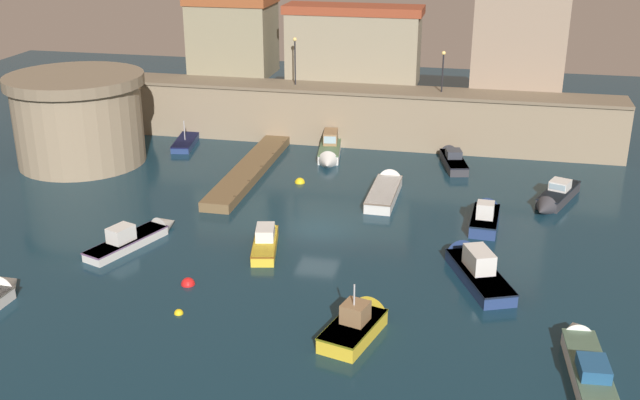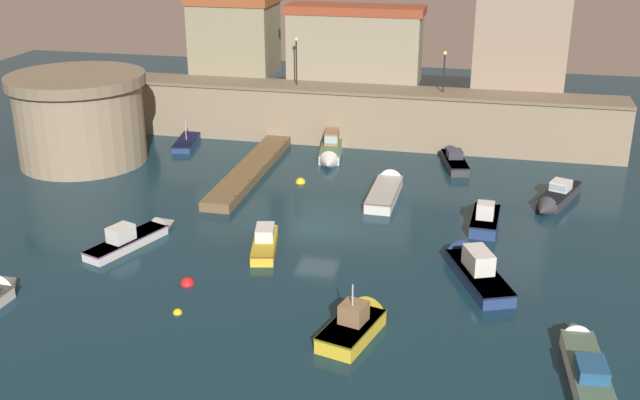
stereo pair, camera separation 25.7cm
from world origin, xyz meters
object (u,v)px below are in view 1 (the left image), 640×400
Objects in this scene: moored_boat_2 at (473,265)px; quay_lamp_0 at (295,54)px; moored_boat_0 at (360,321)px; moored_boat_4 at (486,215)px; moored_boat_6 at (386,188)px; moored_boat_8 at (138,236)px; moored_boat_11 at (452,158)px; mooring_buoy_0 at (179,314)px; moored_boat_9 at (555,197)px; quay_lamp_1 at (443,65)px; mooring_buoy_2 at (300,183)px; moored_boat_5 at (330,150)px; moored_boat_7 at (586,362)px; moored_boat_3 at (188,138)px; moored_boat_1 at (266,238)px; fortress_tower at (79,118)px; mooring_buoy_1 at (188,284)px.

quay_lamp_0 is at bearing 11.74° from moored_boat_2.
quay_lamp_0 is 32.29m from moored_boat_0.
moored_boat_6 is at bearing 64.48° from moored_boat_4.
moored_boat_8 is 25.65m from moored_boat_11.
moored_boat_0 reaches higher than mooring_buoy_0.
moored_boat_4 reaches higher than moored_boat_11.
moored_boat_9 reaches higher than moored_boat_6.
moored_boat_0 is at bearing 2.13° from mooring_buoy_0.
quay_lamp_1 is 4.49× the size of mooring_buoy_2.
moored_boat_8 is at bearing 131.12° from moored_boat_6.
moored_boat_8 is (-7.81, -18.45, -0.13)m from moored_boat_5.
moored_boat_4 reaches higher than moored_boat_9.
mooring_buoy_2 is at bearing 36.73° from moored_boat_7.
moored_boat_4 is (24.73, -12.43, 0.22)m from moored_boat_3.
moored_boat_2 is 17.46m from mooring_buoy_2.
moored_boat_3 is 8.54× the size of mooring_buoy_2.
moored_boat_3 is at bearing -162.25° from quay_lamp_0.
mooring_buoy_2 is (-6.37, 0.87, -0.40)m from moored_boat_6.
moored_boat_1 is 14.03m from moored_boat_4.
moored_boat_11 reaches higher than mooring_buoy_2.
moored_boat_11 is at bearing -26.80° from moored_boat_6.
moored_boat_5 is 10.18× the size of mooring_buoy_2.
moored_boat_11 is at bearing 11.70° from fortress_tower.
moored_boat_1 is at bearing 56.55° from moored_boat_7.
moored_boat_9 is 8.65× the size of mooring_buoy_1.
moored_boat_5 reaches higher than mooring_buoy_2.
fortress_tower is at bearing 44.77° from moored_boat_1.
moored_boat_7 reaches higher than moored_boat_11.
moored_boat_6 is (23.91, -1.89, -3.08)m from fortress_tower.
moored_boat_5 is 20.04m from moored_boat_8.
moored_boat_3 reaches higher than moored_boat_5.
moored_boat_5 is at bearing 27.94° from moored_boat_7.
moored_boat_1 is 20.18m from moored_boat_11.
mooring_buoy_0 is (-19.04, 0.88, -0.46)m from moored_boat_7.
moored_boat_0 is 33.13m from moored_boat_3.
moored_boat_7 is at bearing -148.92° from moored_boat_6.
moored_boat_1 reaches higher than moored_boat_7.
fortress_tower is 9.60m from moored_boat_3.
moored_boat_6 is at bearing -103.48° from quay_lamp_1.
moored_boat_0 is at bearing -70.50° from quay_lamp_0.
mooring_buoy_2 is at bearing -9.53° from moored_boat_8.
moored_boat_2 is 1.18× the size of moored_boat_3.
moored_boat_0 is at bearing 78.94° from moored_boat_7.
mooring_buoy_1 is at bearing 143.00° from moored_boat_1.
moored_boat_1 is at bearing 77.28° from mooring_buoy_0.
quay_lamp_0 is 0.67× the size of moored_boat_1.
moored_boat_11 is at bearing 10.76° from moored_boat_7.
mooring_buoy_1 is at bearing 131.29° from moored_boat_4.
moored_boat_6 is at bearing 138.99° from moored_boat_11.
moored_boat_5 is (-12.29, 10.97, 0.04)m from moored_boat_4.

